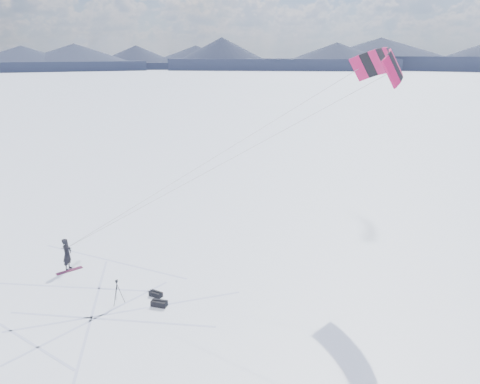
{
  "coord_description": "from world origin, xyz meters",
  "views": [
    {
      "loc": [
        8.56,
        -20.39,
        11.49
      ],
      "look_at": [
        7.49,
        3.34,
        4.4
      ],
      "focal_mm": 35.0,
      "sensor_mm": 36.0,
      "label": 1
    }
  ],
  "objects_px": {
    "snowkiter": "(69,269)",
    "snowboard": "(69,271)",
    "tripod": "(117,288)",
    "gear_bag_b": "(156,294)",
    "gear_bag_a": "(159,303)"
  },
  "relations": [
    {
      "from": "snowboard",
      "to": "gear_bag_a",
      "type": "distance_m",
      "value": 6.68
    },
    {
      "from": "snowkiter",
      "to": "tripod",
      "type": "height_order",
      "value": "tripod"
    },
    {
      "from": "snowkiter",
      "to": "snowboard",
      "type": "relative_size",
      "value": 1.27
    },
    {
      "from": "tripod",
      "to": "gear_bag_a",
      "type": "distance_m",
      "value": 2.13
    },
    {
      "from": "tripod",
      "to": "snowkiter",
      "type": "bearing_deg",
      "value": 129.41
    },
    {
      "from": "snowboard",
      "to": "snowkiter",
      "type": "bearing_deg",
      "value": 76.51
    },
    {
      "from": "gear_bag_a",
      "to": "snowboard",
      "type": "bearing_deg",
      "value": 161.47
    },
    {
      "from": "tripod",
      "to": "gear_bag_a",
      "type": "bearing_deg",
      "value": -13.92
    },
    {
      "from": "snowkiter",
      "to": "gear_bag_a",
      "type": "distance_m",
      "value": 6.88
    },
    {
      "from": "tripod",
      "to": "gear_bag_a",
      "type": "xyz_separation_m",
      "value": [
        2.02,
        -0.2,
        -0.63
      ]
    },
    {
      "from": "snowkiter",
      "to": "snowboard",
      "type": "xyz_separation_m",
      "value": [
        0.11,
        -0.2,
        0.02
      ]
    },
    {
      "from": "snowboard",
      "to": "tripod",
      "type": "bearing_deg",
      "value": -85.0
    },
    {
      "from": "snowkiter",
      "to": "gear_bag_b",
      "type": "relative_size",
      "value": 2.49
    },
    {
      "from": "snowkiter",
      "to": "snowboard",
      "type": "distance_m",
      "value": 0.23
    },
    {
      "from": "snowboard",
      "to": "gear_bag_b",
      "type": "xyz_separation_m",
      "value": [
        5.35,
        -2.55,
        0.11
      ]
    }
  ]
}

